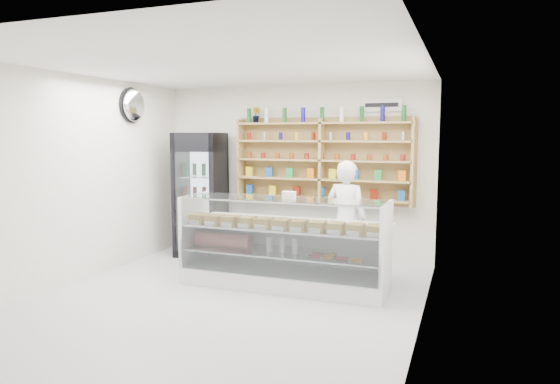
% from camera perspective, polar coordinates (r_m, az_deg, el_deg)
% --- Properties ---
extents(room, '(5.00, 5.00, 5.00)m').
position_cam_1_polar(room, '(5.92, -6.12, 0.71)').
color(room, '#B1B2B6').
rests_on(room, ground).
extents(display_counter, '(2.72, 0.81, 1.18)m').
position_cam_1_polar(display_counter, '(6.65, 0.45, -7.96)').
color(display_counter, white).
rests_on(display_counter, floor).
extents(shop_worker, '(0.67, 0.51, 1.65)m').
position_cam_1_polar(shop_worker, '(7.00, 7.57, -3.14)').
color(shop_worker, silver).
rests_on(shop_worker, floor).
extents(drinks_cooler, '(0.81, 0.79, 2.03)m').
position_cam_1_polar(drinks_cooler, '(8.38, -9.06, -0.23)').
color(drinks_cooler, black).
rests_on(drinks_cooler, floor).
extents(wall_shelving, '(2.84, 0.28, 1.33)m').
position_cam_1_polar(wall_shelving, '(7.91, 4.79, 3.60)').
color(wall_shelving, tan).
rests_on(wall_shelving, back_wall).
extents(potted_plant, '(0.17, 0.15, 0.26)m').
position_cam_1_polar(potted_plant, '(8.28, -2.70, 8.80)').
color(potted_plant, '#1E6626').
rests_on(potted_plant, wall_shelving).
extents(security_mirror, '(0.15, 0.50, 0.50)m').
position_cam_1_polar(security_mirror, '(8.08, -16.34, 9.49)').
color(security_mirror, silver).
rests_on(security_mirror, left_wall).
extents(wall_sign, '(0.62, 0.03, 0.20)m').
position_cam_1_polar(wall_sign, '(7.85, 11.55, 9.72)').
color(wall_sign, white).
rests_on(wall_sign, back_wall).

